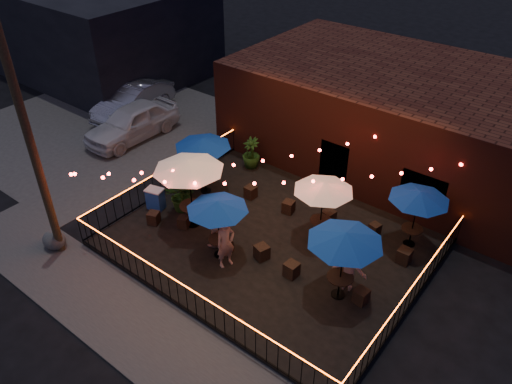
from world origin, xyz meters
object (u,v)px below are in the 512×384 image
cafe_table_2 (217,206)px  cafe_table_3 (324,187)px  cafe_table_1 (203,143)px  cafe_table_5 (420,196)px  cafe_table_4 (345,238)px  cooler (155,199)px  utility_pole (32,147)px  boulder (54,240)px  cafe_table_0 (188,166)px

cafe_table_2 → cafe_table_3: size_ratio=1.07×
cafe_table_1 → cafe_table_5: cafe_table_1 is taller
cafe_table_4 → cafe_table_5: (0.70, 3.54, -0.24)m
cafe_table_4 → cooler: (-7.60, -0.35, -1.79)m
cafe_table_3 → cooler: 6.35m
utility_pole → boulder: utility_pole is taller
cafe_table_4 → cafe_table_0: bearing=-178.1°
boulder → cafe_table_4: bearing=24.0°
utility_pole → cafe_table_1: (1.60, 5.47, -1.71)m
cafe_table_0 → cafe_table_4: bearing=1.9°
cafe_table_0 → cafe_table_2: size_ratio=1.17×
cafe_table_2 → cafe_table_5: bearing=43.0°
cafe_table_0 → cafe_table_1: cafe_table_0 is taller
cafe_table_1 → cafe_table_2: cafe_table_1 is taller
cafe_table_3 → cooler: bearing=-157.4°
cafe_table_5 → boulder: (-9.46, -7.43, -1.79)m
cafe_table_2 → cafe_table_1: bearing=139.8°
cafe_table_4 → boulder: size_ratio=2.84×
cafe_table_0 → cooler: size_ratio=3.43×
cafe_table_3 → cafe_table_1: bearing=-175.3°
utility_pole → cafe_table_5: 11.95m
cafe_table_1 → cafe_table_3: (4.97, 0.41, -0.11)m
cafe_table_3 → cafe_table_2: bearing=-125.9°
utility_pole → cafe_table_0: size_ratio=2.78×
cafe_table_5 → cooler: bearing=-154.9°
cafe_table_1 → cafe_table_4: (6.90, -1.61, 0.07)m
utility_pole → boulder: bearing=-173.1°
cafe_table_5 → cafe_table_0: bearing=-150.3°
utility_pole → cooler: 4.99m
utility_pole → cafe_table_4: 9.48m
cafe_table_3 → cafe_table_5: 3.04m
cafe_table_4 → cooler: cafe_table_4 is taller
utility_pole → cafe_table_0: 4.75m
cafe_table_5 → boulder: 12.17m
cafe_table_2 → cafe_table_5: 6.42m
cooler → utility_pole: bearing=-119.0°
cafe_table_3 → cooler: cafe_table_3 is taller
cafe_table_3 → boulder: size_ratio=2.63×
cafe_table_0 → cafe_table_1: bearing=120.5°
boulder → cooler: bearing=71.8°
cafe_table_4 → cafe_table_1: bearing=166.9°
utility_pole → boulder: size_ratio=9.16×
cafe_table_5 → boulder: bearing=-141.9°
cafe_table_1 → cooler: bearing=-109.7°
cafe_table_0 → cafe_table_3: size_ratio=1.25×
cafe_table_4 → cooler: bearing=-177.4°
cafe_table_3 → cafe_table_5: (2.63, 1.52, -0.06)m
cooler → boulder: 3.74m
boulder → cafe_table_5: bearing=38.1°
cafe_table_0 → boulder: bearing=-128.4°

